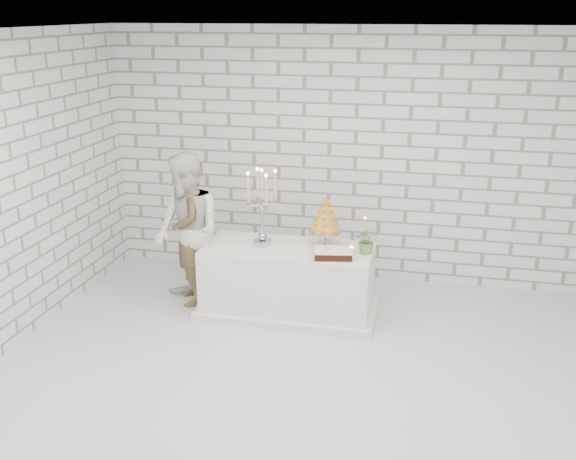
# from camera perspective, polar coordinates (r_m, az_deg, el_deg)

# --- Properties ---
(ground) EXTENTS (6.00, 5.00, 0.01)m
(ground) POSITION_cam_1_polar(r_m,az_deg,el_deg) (6.16, 2.29, -12.53)
(ground) COLOR silver
(ground) RESTS_ON ground
(ceiling) EXTENTS (6.00, 5.00, 0.01)m
(ceiling) POSITION_cam_1_polar(r_m,az_deg,el_deg) (5.28, 2.72, 16.62)
(ceiling) COLOR white
(ceiling) RESTS_ON ground
(wall_back) EXTENTS (6.00, 0.01, 3.00)m
(wall_back) POSITION_cam_1_polar(r_m,az_deg,el_deg) (7.93, 5.78, 6.23)
(wall_back) COLOR white
(wall_back) RESTS_ON ground
(wall_front) EXTENTS (6.00, 0.01, 3.00)m
(wall_front) POSITION_cam_1_polar(r_m,az_deg,el_deg) (3.30, -5.57, -11.97)
(wall_front) COLOR white
(wall_front) RESTS_ON ground
(cake_table) EXTENTS (1.80, 0.80, 0.75)m
(cake_table) POSITION_cam_1_polar(r_m,az_deg,el_deg) (7.21, 0.00, -4.31)
(cake_table) COLOR white
(cake_table) RESTS_ON ground
(groom) EXTENTS (0.63, 0.71, 1.63)m
(groom) POSITION_cam_1_polar(r_m,az_deg,el_deg) (7.41, -8.45, -0.26)
(groom) COLOR #392C19
(groom) RESTS_ON ground
(bride) EXTENTS (1.06, 1.05, 1.73)m
(bride) POSITION_cam_1_polar(r_m,az_deg,el_deg) (7.28, -8.60, -0.20)
(bride) COLOR silver
(bride) RESTS_ON ground
(candelabra) EXTENTS (0.41, 0.41, 0.84)m
(candelabra) POSITION_cam_1_polar(r_m,az_deg,el_deg) (7.04, -2.23, 1.96)
(candelabra) COLOR #9F9FA9
(candelabra) RESTS_ON cake_table
(croquembouche) EXTENTS (0.35, 0.35, 0.54)m
(croquembouche) POSITION_cam_1_polar(r_m,az_deg,el_deg) (7.06, 3.21, 0.72)
(croquembouche) COLOR #B97322
(croquembouche) RESTS_ON cake_table
(chocolate_cake) EXTENTS (0.42, 0.33, 0.08)m
(chocolate_cake) POSITION_cam_1_polar(r_m,az_deg,el_deg) (6.81, 3.88, -2.01)
(chocolate_cake) COLOR black
(chocolate_cake) RESTS_ON cake_table
(pillar_candle) EXTENTS (0.10, 0.10, 0.12)m
(pillar_candle) POSITION_cam_1_polar(r_m,az_deg,el_deg) (6.78, 5.44, -1.99)
(pillar_candle) COLOR white
(pillar_candle) RESTS_ON cake_table
(extra_taper) EXTENTS (0.06, 0.06, 0.32)m
(extra_taper) POSITION_cam_1_polar(r_m,az_deg,el_deg) (7.08, 6.57, -0.27)
(extra_taper) COLOR beige
(extra_taper) RESTS_ON cake_table
(flowers) EXTENTS (0.29, 0.26, 0.28)m
(flowers) POSITION_cam_1_polar(r_m,az_deg,el_deg) (6.92, 6.83, -0.87)
(flowers) COLOR #53813E
(flowers) RESTS_ON cake_table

